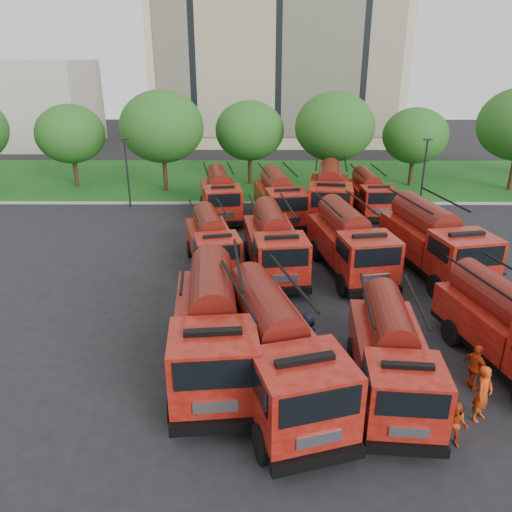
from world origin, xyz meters
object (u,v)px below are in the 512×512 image
at_px(firefighter_5, 485,292).
at_px(fire_truck_1, 275,350).
at_px(firefighter_2, 471,388).
at_px(fire_truck_2, 392,355).
at_px(firefighter_4, 307,354).
at_px(fire_truck_8, 220,195).
at_px(fire_truck_3, 511,328).
at_px(fire_truck_7, 434,241).
at_px(fire_truck_6, 350,242).
at_px(fire_truck_5, 274,243).
at_px(fire_truck_9, 279,198).
at_px(fire_truck_4, 212,241).
at_px(firefighter_0, 478,418).
at_px(fire_truck_0, 213,326).
at_px(fire_truck_11, 369,194).
at_px(firefighter_1, 451,445).
at_px(fire_truck_10, 330,194).

bearing_deg(firefighter_5, fire_truck_1, 53.00).
xyz_separation_m(fire_truck_1, firefighter_2, (6.91, 0.32, -1.78)).
relative_size(fire_truck_2, firefighter_4, 3.82).
height_order(fire_truck_1, fire_truck_8, fire_truck_1).
bearing_deg(fire_truck_3, fire_truck_7, 77.91).
distance_m(fire_truck_6, firefighter_4, 8.59).
xyz_separation_m(fire_truck_5, fire_truck_9, (0.63, 8.57, 0.01)).
xyz_separation_m(fire_truck_4, firefighter_0, (9.61, -12.27, -1.47)).
xyz_separation_m(fire_truck_0, fire_truck_9, (3.04, 17.38, -0.14)).
bearing_deg(fire_truck_3, fire_truck_11, 81.17).
relative_size(fire_truck_1, fire_truck_5, 1.09).
bearing_deg(fire_truck_2, fire_truck_9, 104.01).
xyz_separation_m(fire_truck_2, fire_truck_9, (-3.05, 18.78, 0.15)).
bearing_deg(firefighter_2, fire_truck_7, -37.29).
bearing_deg(fire_truck_8, fire_truck_7, -48.25).
bearing_deg(fire_truck_9, fire_truck_7, -57.27).
relative_size(fire_truck_5, fire_truck_8, 1.03).
height_order(fire_truck_8, firefighter_1, fire_truck_8).
bearing_deg(fire_truck_6, fire_truck_8, 117.80).
bearing_deg(fire_truck_10, firefighter_4, -92.91).
bearing_deg(fire_truck_2, fire_truck_4, 127.38).
xyz_separation_m(fire_truck_7, fire_truck_11, (-1.16, 10.61, -0.35)).
height_order(fire_truck_8, fire_truck_11, fire_truck_8).
xyz_separation_m(fire_truck_2, fire_truck_7, (4.69, 10.18, 0.29)).
height_order(fire_truck_5, fire_truck_7, fire_truck_7).
relative_size(fire_truck_11, firefighter_5, 3.51).
relative_size(fire_truck_9, firefighter_5, 4.13).
height_order(fire_truck_4, fire_truck_9, fire_truck_9).
distance_m(fire_truck_0, fire_truck_11, 21.65).
bearing_deg(fire_truck_3, firefighter_0, -138.08).
relative_size(fire_truck_4, firefighter_1, 4.51).
height_order(fire_truck_0, fire_truck_3, fire_truck_0).
relative_size(fire_truck_4, firefighter_0, 3.45).
height_order(fire_truck_1, firefighter_5, fire_truck_1).
distance_m(fire_truck_1, fire_truck_4, 11.46).
relative_size(fire_truck_1, fire_truck_11, 1.26).
xyz_separation_m(fire_truck_0, fire_truck_10, (6.54, 17.87, 0.02)).
height_order(fire_truck_8, fire_truck_9, fire_truck_9).
height_order(fire_truck_4, firefighter_2, fire_truck_4).
relative_size(fire_truck_6, fire_truck_11, 1.21).
xyz_separation_m(fire_truck_5, firefighter_0, (6.29, -11.53, -1.66)).
bearing_deg(fire_truck_4, firefighter_0, -65.39).
relative_size(fire_truck_3, fire_truck_11, 1.12).
height_order(fire_truck_6, fire_truck_7, fire_truck_7).
xyz_separation_m(fire_truck_9, firefighter_0, (5.66, -20.10, -1.67)).
xyz_separation_m(fire_truck_7, fire_truck_8, (-11.87, 9.63, -0.20)).
height_order(fire_truck_0, firefighter_0, fire_truck_0).
relative_size(fire_truck_4, fire_truck_10, 0.81).
relative_size(fire_truck_0, firefighter_1, 5.48).
distance_m(fire_truck_11, firefighter_1, 23.41).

